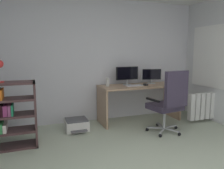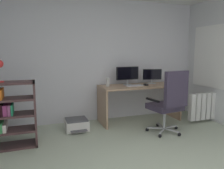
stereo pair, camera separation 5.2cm
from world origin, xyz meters
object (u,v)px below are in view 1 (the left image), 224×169
Objects in this scene: monitor_secondary at (151,75)px; desktop_speaker at (108,82)px; computer_mouse at (146,85)px; radiator at (209,105)px; bookshelf at (5,116)px; keyboard at (134,86)px; printer at (77,125)px; desk at (139,94)px; monitor_main at (127,74)px; office_chair at (169,101)px.

desktop_speaker is (-1.02, -0.05, -0.10)m from monitor_secondary.
radiator is at bearing -22.31° from computer_mouse.
bookshelf is (-2.84, -0.67, -0.43)m from monitor_secondary.
computer_mouse is 0.10× the size of radiator.
bookshelf is (-1.82, -0.62, -0.33)m from desktop_speaker.
keyboard is at bearing -16.40° from desktop_speaker.
keyboard reaches higher than printer.
bookshelf reaches higher than radiator.
monitor_secondary is 1.91m from printer.
monitor_secondary is at bearing 13.31° from bookshelf.
desk is 0.24m from computer_mouse.
desktop_speaker is 2.17m from radiator.
keyboard is at bearing -152.77° from desk.
monitor_main reaches higher than desk.
office_chair reaches higher than radiator.
computer_mouse reaches higher than radiator.
monitor_main is 0.43× the size of office_chair.
computer_mouse reaches higher than keyboard.
bookshelf reaches higher than keyboard.
radiator is (2.02, -0.61, -0.51)m from desktop_speaker.
printer is (-1.13, -0.25, -0.88)m from monitor_main.
office_chair is 1.28m from radiator.
printer is (-0.68, -0.21, -0.74)m from desktop_speaker.
desk is 0.89m from office_chair.
office_chair is (0.04, -0.79, -0.17)m from computer_mouse.
printer is at bearing 153.58° from office_chair.
monitor_main reaches higher than monitor_secondary.
computer_mouse is at bearing 10.26° from bookshelf.
computer_mouse is 1.40m from radiator.
desktop_speaker is at bearing 159.97° from keyboard.
monitor_main is 0.43m from computer_mouse.
printer is at bearing 20.14° from bookshelf.
monitor_main is 1.44× the size of keyboard.
desktop_speaker is 0.15× the size of office_chair.
desktop_speaker reaches higher than radiator.
office_chair is (0.29, -0.79, -0.17)m from keyboard.
desktop_speaker is at bearing 18.95° from bookshelf.
printer is at bearing 171.59° from radiator.
computer_mouse is 0.09× the size of office_chair.
desktop_speaker is (-0.45, -0.05, -0.14)m from monitor_main.
desk is 4.89× the size of keyboard.
keyboard is 0.86m from office_chair.
radiator is (1.21, 0.34, -0.27)m from office_chair.
bookshelf reaches higher than computer_mouse.
desk is 1.44m from printer.
desk is at bearing 158.24° from radiator.
computer_mouse is 0.81m from office_chair.
printer is (-1.45, -0.05, -0.67)m from computer_mouse.
bookshelf is 3.84m from radiator.
printer is at bearing -167.28° from monitor_main.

